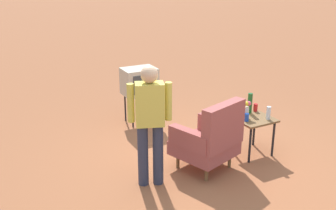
{
  "coord_description": "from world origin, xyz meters",
  "views": [
    {
      "loc": [
        3.01,
        4.38,
        2.87
      ],
      "look_at": [
        0.1,
        -1.06,
        0.65
      ],
      "focal_mm": 43.52,
      "sensor_mm": 36.0,
      "label": 1
    }
  ],
  "objects_px": {
    "bottle_wine_green": "(250,103)",
    "soda_can_red": "(255,108)",
    "tv_on_stand": "(139,82)",
    "armchair": "(210,138)",
    "side_table": "(253,123)",
    "soda_can_blue": "(247,117)",
    "bottle_short_clear": "(268,113)",
    "flower_vase": "(246,109)",
    "person_standing": "(150,119)"
  },
  "relations": [
    {
      "from": "bottle_wine_green",
      "to": "soda_can_red",
      "type": "distance_m",
      "value": 0.17
    },
    {
      "from": "tv_on_stand",
      "to": "soda_can_red",
      "type": "height_order",
      "value": "tv_on_stand"
    },
    {
      "from": "armchair",
      "to": "bottle_wine_green",
      "type": "xyz_separation_m",
      "value": [
        -0.95,
        -0.33,
        0.26
      ]
    },
    {
      "from": "side_table",
      "to": "soda_can_blue",
      "type": "xyz_separation_m",
      "value": [
        0.18,
        0.06,
        0.15
      ]
    },
    {
      "from": "soda_can_blue",
      "to": "bottle_wine_green",
      "type": "xyz_separation_m",
      "value": [
        -0.26,
        -0.26,
        0.1
      ]
    },
    {
      "from": "tv_on_stand",
      "to": "soda_can_blue",
      "type": "relative_size",
      "value": 8.44
    },
    {
      "from": "tv_on_stand",
      "to": "soda_can_blue",
      "type": "bearing_deg",
      "value": 111.3
    },
    {
      "from": "soda_can_blue",
      "to": "bottle_short_clear",
      "type": "xyz_separation_m",
      "value": [
        -0.34,
        0.09,
        0.04
      ]
    },
    {
      "from": "tv_on_stand",
      "to": "flower_vase",
      "type": "height_order",
      "value": "tv_on_stand"
    },
    {
      "from": "flower_vase",
      "to": "armchair",
      "type": "bearing_deg",
      "value": 13.69
    },
    {
      "from": "soda_can_red",
      "to": "flower_vase",
      "type": "xyz_separation_m",
      "value": [
        0.32,
        0.16,
        0.09
      ]
    },
    {
      "from": "side_table",
      "to": "soda_can_red",
      "type": "relative_size",
      "value": 4.89
    },
    {
      "from": "side_table",
      "to": "bottle_wine_green",
      "type": "bearing_deg",
      "value": -110.48
    },
    {
      "from": "flower_vase",
      "to": "bottle_wine_green",
      "type": "bearing_deg",
      "value": -142.4
    },
    {
      "from": "soda_can_blue",
      "to": "armchair",
      "type": "bearing_deg",
      "value": 6.22
    },
    {
      "from": "armchair",
      "to": "side_table",
      "type": "height_order",
      "value": "armchair"
    },
    {
      "from": "side_table",
      "to": "person_standing",
      "type": "relative_size",
      "value": 0.36
    },
    {
      "from": "soda_can_red",
      "to": "soda_can_blue",
      "type": "bearing_deg",
      "value": 34.72
    },
    {
      "from": "tv_on_stand",
      "to": "bottle_short_clear",
      "type": "height_order",
      "value": "tv_on_stand"
    },
    {
      "from": "person_standing",
      "to": "soda_can_red",
      "type": "bearing_deg",
      "value": -171.58
    },
    {
      "from": "side_table",
      "to": "bottle_short_clear",
      "type": "height_order",
      "value": "bottle_short_clear"
    },
    {
      "from": "side_table",
      "to": "bottle_short_clear",
      "type": "relative_size",
      "value": 2.98
    },
    {
      "from": "side_table",
      "to": "bottle_short_clear",
      "type": "distance_m",
      "value": 0.28
    },
    {
      "from": "side_table",
      "to": "soda_can_blue",
      "type": "distance_m",
      "value": 0.24
    },
    {
      "from": "person_standing",
      "to": "soda_can_blue",
      "type": "distance_m",
      "value": 1.62
    },
    {
      "from": "armchair",
      "to": "flower_vase",
      "type": "distance_m",
      "value": 0.82
    },
    {
      "from": "person_standing",
      "to": "soda_can_red",
      "type": "height_order",
      "value": "person_standing"
    },
    {
      "from": "soda_can_blue",
      "to": "flower_vase",
      "type": "bearing_deg",
      "value": -122.0
    },
    {
      "from": "person_standing",
      "to": "flower_vase",
      "type": "height_order",
      "value": "person_standing"
    },
    {
      "from": "bottle_short_clear",
      "to": "soda_can_blue",
      "type": "bearing_deg",
      "value": -14.83
    },
    {
      "from": "soda_can_red",
      "to": "side_table",
      "type": "bearing_deg",
      "value": 45.84
    },
    {
      "from": "person_standing",
      "to": "soda_can_blue",
      "type": "xyz_separation_m",
      "value": [
        -1.6,
        -0.02,
        -0.28
      ]
    },
    {
      "from": "tv_on_stand",
      "to": "person_standing",
      "type": "bearing_deg",
      "value": 69.3
    },
    {
      "from": "person_standing",
      "to": "soda_can_blue",
      "type": "bearing_deg",
      "value": -179.15
    },
    {
      "from": "bottle_wine_green",
      "to": "soda_can_red",
      "type": "xyz_separation_m",
      "value": [
        -0.13,
        -0.02,
        -0.1
      ]
    },
    {
      "from": "side_table",
      "to": "flower_vase",
      "type": "xyz_separation_m",
      "value": [
        0.12,
        -0.05,
        0.23
      ]
    },
    {
      "from": "bottle_wine_green",
      "to": "soda_can_red",
      "type": "bearing_deg",
      "value": -173.54
    },
    {
      "from": "side_table",
      "to": "tv_on_stand",
      "type": "distance_m",
      "value": 2.26
    },
    {
      "from": "bottle_short_clear",
      "to": "bottle_wine_green",
      "type": "relative_size",
      "value": 0.62
    },
    {
      "from": "soda_can_blue",
      "to": "soda_can_red",
      "type": "relative_size",
      "value": 1.0
    },
    {
      "from": "side_table",
      "to": "bottle_wine_green",
      "type": "xyz_separation_m",
      "value": [
        -0.07,
        -0.2,
        0.25
      ]
    },
    {
      "from": "armchair",
      "to": "bottle_short_clear",
      "type": "bearing_deg",
      "value": 179.24
    },
    {
      "from": "armchair",
      "to": "side_table",
      "type": "xyz_separation_m",
      "value": [
        -0.88,
        -0.13,
        0.01
      ]
    },
    {
      "from": "flower_vase",
      "to": "bottle_short_clear",
      "type": "bearing_deg",
      "value": 143.37
    },
    {
      "from": "side_table",
      "to": "person_standing",
      "type": "height_order",
      "value": "person_standing"
    },
    {
      "from": "armchair",
      "to": "tv_on_stand",
      "type": "bearing_deg",
      "value": -86.92
    },
    {
      "from": "soda_can_blue",
      "to": "bottle_wine_green",
      "type": "bearing_deg",
      "value": -135.26
    },
    {
      "from": "soda_can_red",
      "to": "flower_vase",
      "type": "relative_size",
      "value": 0.46
    },
    {
      "from": "armchair",
      "to": "bottle_short_clear",
      "type": "distance_m",
      "value": 1.05
    },
    {
      "from": "bottle_short_clear",
      "to": "soda_can_red",
      "type": "height_order",
      "value": "bottle_short_clear"
    }
  ]
}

